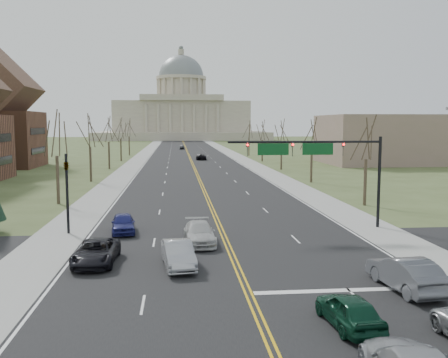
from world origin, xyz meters
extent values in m
plane|color=#404F27|center=(0.00, 0.00, 0.00)|extent=(600.00, 600.00, 0.00)
cube|color=black|center=(0.00, 110.00, 0.01)|extent=(20.00, 380.00, 0.01)
cube|color=black|center=(0.00, 6.00, 0.01)|extent=(120.00, 14.00, 0.01)
cube|color=gray|center=(-12.00, 110.00, 0.01)|extent=(4.00, 380.00, 0.03)
cube|color=gray|center=(12.00, 110.00, 0.01)|extent=(4.00, 380.00, 0.03)
cube|color=gold|center=(0.00, 110.00, 0.01)|extent=(0.42, 380.00, 0.01)
cube|color=silver|center=(-9.80, 110.00, 0.01)|extent=(0.15, 380.00, 0.01)
cube|color=silver|center=(9.80, 110.00, 0.01)|extent=(0.15, 380.00, 0.01)
cube|color=silver|center=(5.00, -1.00, 0.01)|extent=(9.50, 0.50, 0.01)
cube|color=beige|center=(0.00, 250.00, 2.00)|extent=(90.00, 60.00, 4.00)
cube|color=beige|center=(0.00, 250.00, 12.00)|extent=(70.00, 40.00, 16.00)
cube|color=beige|center=(0.00, 229.50, 21.50)|extent=(42.00, 3.00, 3.00)
cylinder|color=beige|center=(0.00, 250.00, 26.00)|extent=(24.00, 24.00, 12.00)
cylinder|color=beige|center=(0.00, 250.00, 32.80)|extent=(27.00, 27.00, 1.60)
ellipsoid|color=slate|center=(0.00, 250.00, 33.60)|extent=(24.00, 24.00, 22.80)
cylinder|color=beige|center=(0.00, 250.00, 46.50)|extent=(3.20, 3.20, 3.00)
sphere|color=slate|center=(0.00, 250.00, 48.80)|extent=(2.40, 2.40, 2.40)
cylinder|color=black|center=(12.50, 13.50, 3.60)|extent=(0.24, 0.24, 7.20)
cylinder|color=black|center=(6.50, 13.50, 6.80)|extent=(12.00, 0.18, 0.18)
imported|color=black|center=(9.50, 13.50, 6.25)|extent=(0.35, 0.40, 1.10)
sphere|color=#FF0C0C|center=(9.50, 13.35, 6.60)|extent=(0.18, 0.18, 0.18)
imported|color=black|center=(5.50, 13.50, 6.25)|extent=(0.35, 0.40, 1.10)
sphere|color=#FF0C0C|center=(5.50, 13.35, 6.60)|extent=(0.18, 0.18, 0.18)
imported|color=black|center=(2.00, 13.50, 6.25)|extent=(0.35, 0.40, 1.10)
sphere|color=#FF0C0C|center=(2.00, 13.35, 6.60)|extent=(0.18, 0.18, 0.18)
cube|color=#0C4C1E|center=(7.50, 13.50, 6.25)|extent=(2.40, 0.12, 0.90)
cube|color=#0C4C1E|center=(4.00, 13.50, 6.25)|extent=(2.40, 0.12, 0.90)
cylinder|color=black|center=(-11.50, 13.50, 3.00)|extent=(0.20, 0.20, 6.00)
imported|color=black|center=(-11.50, 13.50, 5.20)|extent=(0.32, 0.36, 0.99)
cylinder|color=#3C3123|center=(15.50, 24.00, 2.34)|extent=(0.32, 0.32, 4.68)
cylinder|color=#3C3123|center=(-15.50, 28.00, 2.48)|extent=(0.32, 0.32, 4.95)
cylinder|color=#3C3123|center=(15.50, 44.00, 2.34)|extent=(0.32, 0.32, 4.68)
cylinder|color=#3C3123|center=(-15.50, 48.00, 2.48)|extent=(0.32, 0.32, 4.95)
cylinder|color=#3C3123|center=(15.50, 64.00, 2.34)|extent=(0.32, 0.32, 4.68)
cylinder|color=#3C3123|center=(-15.50, 68.00, 2.48)|extent=(0.32, 0.32, 4.95)
cylinder|color=#3C3123|center=(15.50, 84.00, 2.34)|extent=(0.32, 0.32, 4.68)
cylinder|color=#3C3123|center=(-15.50, 88.00, 2.48)|extent=(0.32, 0.32, 4.95)
cylinder|color=#3C3123|center=(15.50, 104.00, 2.34)|extent=(0.32, 0.32, 4.68)
cylinder|color=#3C3123|center=(-15.50, 108.00, 2.48)|extent=(0.32, 0.32, 4.95)
cube|color=black|center=(-28.45, 50.00, 2.85)|extent=(0.10, 9.80, 1.20)
cube|color=black|center=(-28.45, 50.00, 6.17)|extent=(0.10, 9.80, 1.20)
cube|color=black|center=(-29.45, 74.00, 3.15)|extent=(0.10, 9.80, 1.20)
cube|color=black|center=(-29.45, 74.00, 6.83)|extent=(0.10, 9.80, 1.20)
cube|color=#7F6B5A|center=(40.00, 76.00, 5.00)|extent=(25.00, 20.00, 10.00)
imported|color=#0B3422|center=(3.45, -5.35, 0.71)|extent=(1.99, 4.21, 1.39)
imported|color=#56585E|center=(7.80, -1.20, 0.85)|extent=(2.28, 5.23, 1.67)
imported|color=#9B9DA3|center=(-3.35, 3.83, 0.76)|extent=(2.11, 4.70, 1.50)
imported|color=black|center=(-8.15, 5.03, 0.71)|extent=(2.45, 5.06, 1.39)
imported|color=#B6B6B6|center=(-1.88, 9.33, 0.74)|extent=(2.19, 5.07, 1.45)
imported|color=navy|center=(-7.44, 13.38, 0.73)|extent=(2.15, 4.40, 1.45)
imported|color=black|center=(2.36, 90.14, 0.69)|extent=(2.29, 4.89, 1.35)
imported|color=#424349|center=(-1.37, 138.01, 0.69)|extent=(1.65, 3.99, 1.35)
camera|label=1|loc=(-3.44, -24.13, 8.17)|focal=40.00mm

